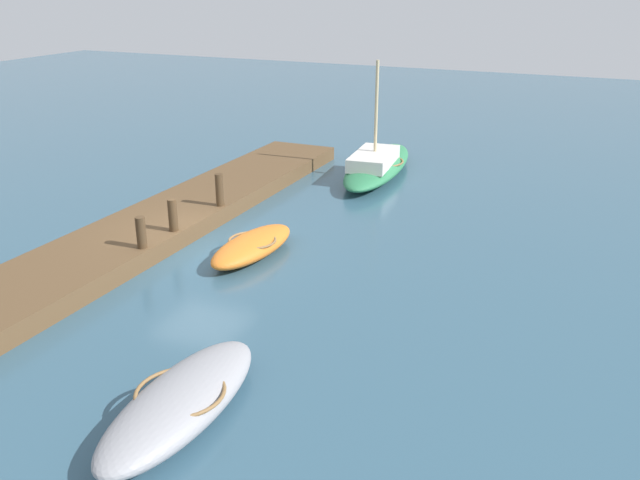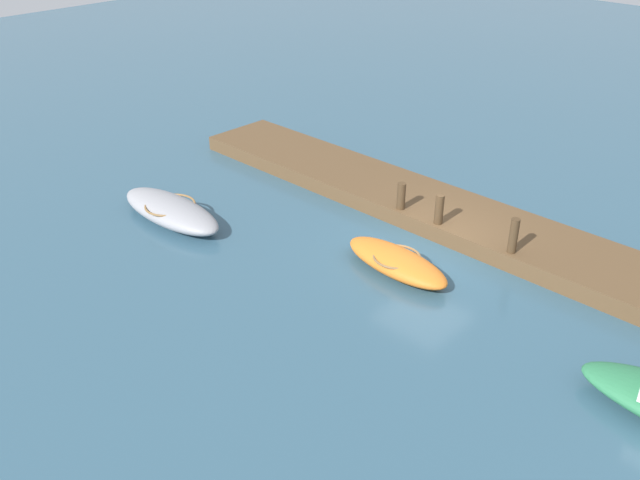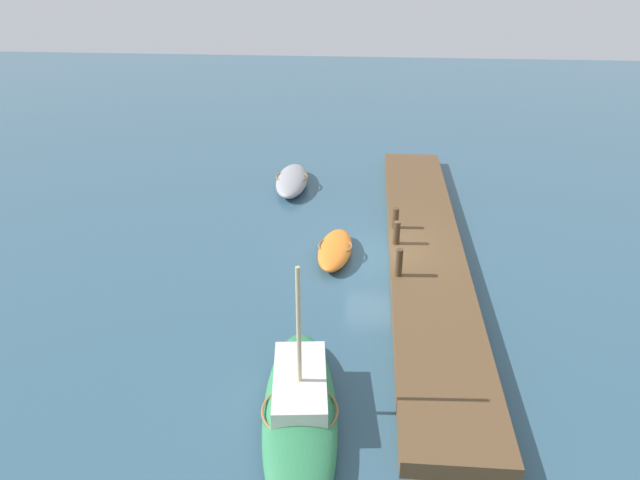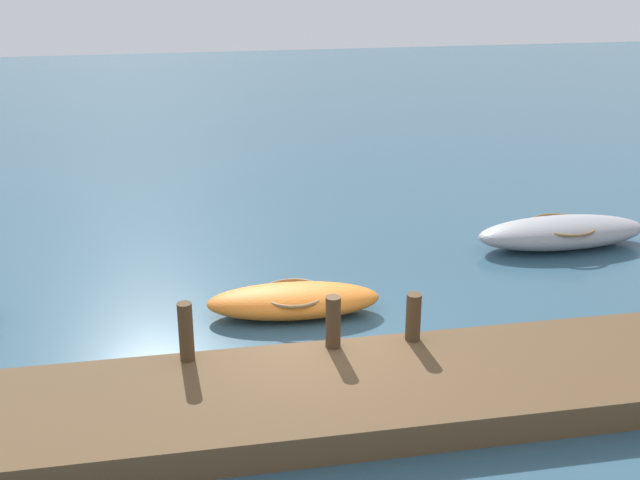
% 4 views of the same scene
% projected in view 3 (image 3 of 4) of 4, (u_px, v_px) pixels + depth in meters
% --- Properties ---
extents(ground_plane, '(84.00, 84.00, 0.00)m').
position_uv_depth(ground_plane, '(379.00, 257.00, 24.34)').
color(ground_plane, '#33566B').
extents(dock_platform, '(21.97, 2.84, 0.51)m').
position_uv_depth(dock_platform, '(426.00, 253.00, 24.10)').
color(dock_platform, brown).
rests_on(dock_platform, ground_plane).
extents(rowboat_grey, '(4.37, 1.64, 0.73)m').
position_uv_depth(rowboat_grey, '(292.00, 180.00, 30.65)').
color(rowboat_grey, '#939399').
rests_on(rowboat_grey, ground_plane).
extents(sailboat_green, '(7.28, 2.65, 4.47)m').
position_uv_depth(sailboat_green, '(300.00, 410.00, 15.98)').
color(sailboat_green, '#2D7A4C').
rests_on(sailboat_green, ground_plane).
extents(rowboat_orange, '(3.57, 1.53, 0.62)m').
position_uv_depth(rowboat_orange, '(335.00, 249.00, 24.20)').
color(rowboat_orange, orange).
rests_on(rowboat_orange, ground_plane).
extents(mooring_post_west, '(0.25, 0.25, 1.04)m').
position_uv_depth(mooring_post_west, '(399.00, 263.00, 21.79)').
color(mooring_post_west, '#47331E').
rests_on(mooring_post_west, dock_platform).
extents(mooring_post_mid_west, '(0.26, 0.26, 0.94)m').
position_uv_depth(mooring_post_mid_west, '(397.00, 233.00, 24.02)').
color(mooring_post_mid_west, '#47331E').
rests_on(mooring_post_mid_west, dock_platform).
extents(mooring_post_mid_east, '(0.27, 0.27, 0.87)m').
position_uv_depth(mooring_post_mid_east, '(395.00, 218.00, 25.31)').
color(mooring_post_mid_east, '#47331E').
rests_on(mooring_post_mid_east, dock_platform).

